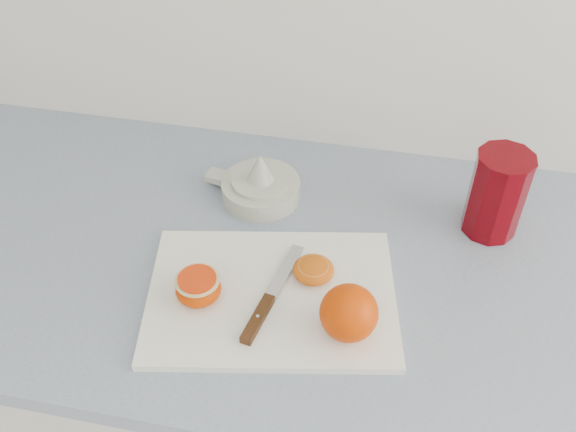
{
  "coord_description": "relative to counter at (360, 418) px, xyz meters",
  "views": [
    {
      "loc": [
        0.01,
        1.01,
        1.61
      ],
      "look_at": [
        -0.13,
        1.71,
        0.96
      ],
      "focal_mm": 40.0,
      "sensor_mm": 36.0,
      "label": 1
    }
  ],
  "objects": [
    {
      "name": "whole_orange",
      "position": [
        -0.04,
        -0.14,
        0.5
      ],
      "size": [
        0.08,
        0.08,
        0.08
      ],
      "color": "#DA3900",
      "rests_on": "cutting_board"
    },
    {
      "name": "half_orange",
      "position": [
        -0.25,
        -0.12,
        0.48
      ],
      "size": [
        0.07,
        0.07,
        0.04
      ],
      "color": "#DA3900",
      "rests_on": "cutting_board"
    },
    {
      "name": "squeezed_shell",
      "position": [
        -0.1,
        -0.05,
        0.47
      ],
      "size": [
        0.06,
        0.06,
        0.03
      ],
      "color": "#CA540C",
      "rests_on": "cutting_board"
    },
    {
      "name": "counter",
      "position": [
        0.0,
        0.0,
        0.0
      ],
      "size": [
        2.6,
        0.64,
        0.89
      ],
      "color": "silver",
      "rests_on": "ground"
    },
    {
      "name": "citrus_juicer",
      "position": [
        -0.22,
        0.12,
        0.47
      ],
      "size": [
        0.17,
        0.13,
        0.09
      ],
      "color": "beige",
      "rests_on": "counter"
    },
    {
      "name": "cutting_board",
      "position": [
        -0.15,
        -0.1,
        0.45
      ],
      "size": [
        0.4,
        0.32,
        0.01
      ],
      "primitive_type": "cube",
      "rotation": [
        0.0,
        0.0,
        0.19
      ],
      "color": "white",
      "rests_on": "counter"
    },
    {
      "name": "red_tumbler",
      "position": [
        0.16,
        0.12,
        0.51
      ],
      "size": [
        0.09,
        0.09,
        0.15
      ],
      "color": "#670007",
      "rests_on": "counter"
    },
    {
      "name": "paring_knife",
      "position": [
        -0.16,
        -0.13,
        0.46
      ],
      "size": [
        0.05,
        0.2,
        0.01
      ],
      "color": "#3F200F",
      "rests_on": "cutting_board"
    }
  ]
}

